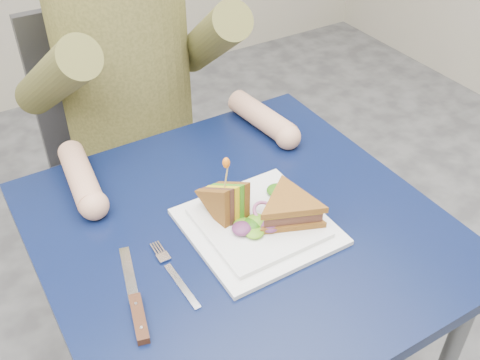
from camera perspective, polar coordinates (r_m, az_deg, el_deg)
table at (r=1.15m, az=0.07°, el=-7.51°), size 0.75×0.75×0.73m
chair at (r=1.69m, az=-11.60°, el=3.89°), size 0.42×0.40×0.93m
diner at (r=1.42m, az=-11.82°, el=14.19°), size 0.54×0.59×0.74m
plate at (r=1.08m, az=1.82°, el=-4.60°), size 0.26×0.26×0.02m
sandwich_flat at (r=1.07m, az=5.07°, el=-2.91°), size 0.19×0.19×0.05m
sandwich_upright at (r=1.07m, az=-1.33°, el=-2.21°), size 0.08×0.12×0.12m
fork at (r=1.01m, az=-6.60°, el=-9.61°), size 0.02×0.18×0.01m
knife at (r=0.97m, az=-10.42°, el=-12.79°), size 0.07×0.22×0.02m
toothpick at (r=1.03m, az=-1.39°, el=0.50°), size 0.01×0.01×0.06m
toothpick_frill at (r=1.01m, az=-1.41°, el=1.75°), size 0.01×0.01×0.02m
lettuce_spill at (r=1.08m, az=1.78°, el=-3.37°), size 0.15×0.13×0.02m
onion_ring at (r=1.08m, az=2.38°, el=-3.14°), size 0.04×0.04×0.02m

